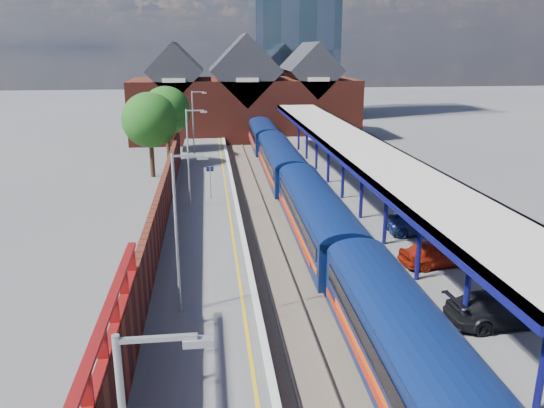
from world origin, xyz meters
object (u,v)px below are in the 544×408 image
at_px(lamp_post_c, 190,152).
at_px(parked_car_dark, 503,308).
at_px(lamp_post_b, 179,225).
at_px(train, 295,182).
at_px(parked_car_blue, 423,223).
at_px(parked_car_red, 438,253).
at_px(parked_car_silver, 424,217).
at_px(lamp_post_d, 194,122).
at_px(platform_sign, 210,177).

relative_size(lamp_post_c, parked_car_dark, 1.46).
bearing_deg(lamp_post_b, train, 66.29).
height_order(parked_car_dark, parked_car_blue, parked_car_dark).
xyz_separation_m(parked_car_red, parked_car_silver, (1.75, 6.15, -0.06)).
height_order(lamp_post_c, parked_car_dark, lamp_post_c).
relative_size(parked_car_silver, parked_car_dark, 0.80).
distance_m(lamp_post_d, parked_car_silver, 26.98).
xyz_separation_m(lamp_post_c, parked_car_red, (13.12, -12.42, -3.30)).
bearing_deg(lamp_post_c, platform_sign, 55.74).
height_order(lamp_post_c, parked_car_blue, lamp_post_c).
xyz_separation_m(lamp_post_b, lamp_post_c, (0.00, 16.00, 0.00)).
bearing_deg(platform_sign, parked_car_blue, -36.17).
xyz_separation_m(lamp_post_d, parked_car_red, (13.12, -28.42, -3.30)).
xyz_separation_m(train, lamp_post_b, (-7.86, -17.88, 2.87)).
height_order(train, parked_car_blue, train).
height_order(parked_car_silver, parked_car_dark, parked_car_dark).
bearing_deg(train, parked_car_dark, -75.39).
distance_m(parked_car_red, parked_car_silver, 6.40).
distance_m(lamp_post_c, parked_car_dark, 23.09).
relative_size(lamp_post_b, lamp_post_c, 1.00).
bearing_deg(parked_car_dark, lamp_post_c, 32.08).
xyz_separation_m(lamp_post_b, parked_car_silver, (14.86, 9.73, -3.36)).
bearing_deg(lamp_post_c, parked_car_silver, -22.87).
bearing_deg(parked_car_silver, parked_car_blue, 176.55).
relative_size(lamp_post_b, parked_car_blue, 1.50).
bearing_deg(parked_car_silver, platform_sign, 79.41).
relative_size(lamp_post_c, parked_car_red, 1.73).
xyz_separation_m(parked_car_red, parked_car_blue, (1.20, 4.95, -0.04)).
xyz_separation_m(train, parked_car_blue, (6.46, -9.36, -0.48)).
xyz_separation_m(lamp_post_d, parked_car_blue, (14.32, -23.47, -3.35)).
height_order(train, parked_car_dark, train).
relative_size(platform_sign, parked_car_silver, 0.65).
relative_size(lamp_post_c, parked_car_silver, 1.83).
xyz_separation_m(lamp_post_b, parked_car_red, (13.12, 3.58, -3.30)).
xyz_separation_m(lamp_post_b, parked_car_dark, (13.21, -2.65, -3.30)).
distance_m(lamp_post_b, parked_car_red, 13.99).
distance_m(parked_car_silver, parked_car_blue, 1.32).
bearing_deg(parked_car_blue, parked_car_dark, 177.62).
height_order(parked_car_red, parked_car_blue, parked_car_red).
bearing_deg(train, lamp_post_c, -166.51).
bearing_deg(parked_car_blue, lamp_post_c, 65.73).
distance_m(platform_sign, parked_car_dark, 23.83).
bearing_deg(parked_car_silver, parked_car_red, -174.93).
relative_size(train, lamp_post_b, 9.42).
bearing_deg(lamp_post_d, parked_car_silver, -56.28).
bearing_deg(lamp_post_d, platform_sign, -84.44).
distance_m(lamp_post_c, platform_sign, 3.34).
bearing_deg(parked_car_silver, lamp_post_b, 144.12).
xyz_separation_m(lamp_post_b, parked_car_blue, (14.32, 8.53, -3.35)).
distance_m(parked_car_silver, parked_car_dark, 12.49).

